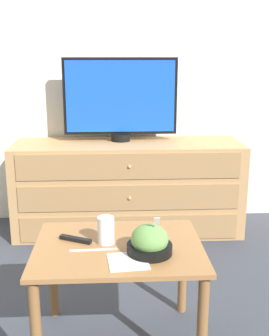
% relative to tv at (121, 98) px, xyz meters
% --- Properties ---
extents(ground_plane, '(12.00, 12.00, 0.00)m').
position_rel_tv_xyz_m(ground_plane, '(-0.06, 0.20, -0.99)').
color(ground_plane, '#383D47').
extents(wall_back, '(12.00, 0.05, 2.60)m').
position_rel_tv_xyz_m(wall_back, '(-0.06, 0.23, 0.31)').
color(wall_back, white).
rests_on(wall_back, ground_plane).
extents(dresser, '(1.66, 0.52, 0.67)m').
position_rel_tv_xyz_m(dresser, '(0.05, -0.08, -0.65)').
color(dresser, tan).
rests_on(dresser, ground_plane).
extents(tv, '(0.83, 0.14, 0.60)m').
position_rel_tv_xyz_m(tv, '(0.00, 0.00, 0.00)').
color(tv, black).
rests_on(tv, dresser).
extents(coffee_table, '(0.73, 0.55, 0.49)m').
position_rel_tv_xyz_m(coffee_table, '(-0.04, -1.41, -0.58)').
color(coffee_table, '#9E6B3D').
rests_on(coffee_table, ground_plane).
extents(takeout_bowl, '(0.19, 0.19, 0.17)m').
position_rel_tv_xyz_m(takeout_bowl, '(0.09, -1.49, -0.45)').
color(takeout_bowl, black).
rests_on(takeout_bowl, coffee_table).
extents(drink_cup, '(0.07, 0.07, 0.12)m').
position_rel_tv_xyz_m(drink_cup, '(-0.09, -1.38, -0.45)').
color(drink_cup, beige).
rests_on(drink_cup, coffee_table).
extents(napkin, '(0.17, 0.17, 0.00)m').
position_rel_tv_xyz_m(napkin, '(-0.00, -1.56, -0.50)').
color(napkin, white).
rests_on(napkin, coffee_table).
extents(knife, '(0.20, 0.02, 0.01)m').
position_rel_tv_xyz_m(knife, '(-0.15, -1.45, -0.50)').
color(knife, silver).
rests_on(knife, coffee_table).
extents(remote_control, '(0.15, 0.09, 0.02)m').
position_rel_tv_xyz_m(remote_control, '(-0.23, -1.35, -0.49)').
color(remote_control, black).
rests_on(remote_control, coffee_table).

